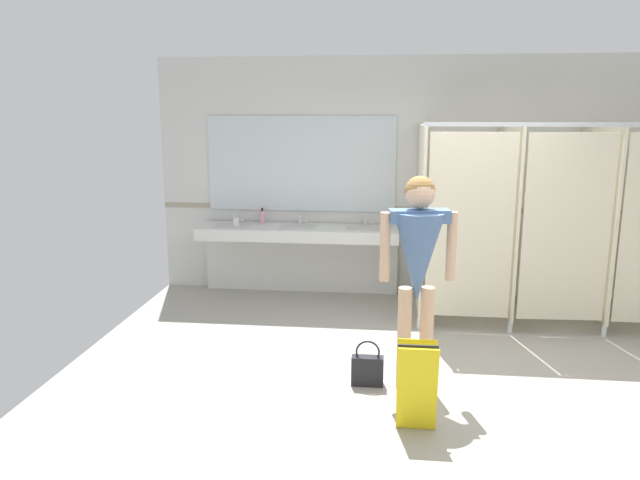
{
  "coord_description": "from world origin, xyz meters",
  "views": [
    {
      "loc": [
        -0.46,
        -4.8,
        2.22
      ],
      "look_at": [
        -1.07,
        0.65,
        1.04
      ],
      "focal_mm": 34.09,
      "sensor_mm": 36.0,
      "label": 1
    }
  ],
  "objects_px": {
    "soap_dispenser": "(262,217)",
    "paper_cup": "(236,222)",
    "person_standing": "(418,256)",
    "handbag": "(367,369)",
    "wet_floor_sign": "(417,385)"
  },
  "relations": [
    {
      "from": "paper_cup",
      "to": "wet_floor_sign",
      "type": "xyz_separation_m",
      "value": [
        2.03,
        -2.99,
        -0.58
      ]
    },
    {
      "from": "person_standing",
      "to": "wet_floor_sign",
      "type": "relative_size",
      "value": 2.72
    },
    {
      "from": "soap_dispenser",
      "to": "wet_floor_sign",
      "type": "xyz_separation_m",
      "value": [
        1.75,
        -3.18,
        -0.61
      ]
    },
    {
      "from": "person_standing",
      "to": "wet_floor_sign",
      "type": "xyz_separation_m",
      "value": [
        -0.01,
        -0.65,
        -0.78
      ]
    },
    {
      "from": "handbag",
      "to": "soap_dispenser",
      "type": "relative_size",
      "value": 2.03
    },
    {
      "from": "person_standing",
      "to": "paper_cup",
      "type": "bearing_deg",
      "value": 131.16
    },
    {
      "from": "soap_dispenser",
      "to": "person_standing",
      "type": "bearing_deg",
      "value": -55.18
    },
    {
      "from": "person_standing",
      "to": "wet_floor_sign",
      "type": "bearing_deg",
      "value": -90.96
    },
    {
      "from": "soap_dispenser",
      "to": "paper_cup",
      "type": "distance_m",
      "value": 0.34
    },
    {
      "from": "wet_floor_sign",
      "to": "paper_cup",
      "type": "bearing_deg",
      "value": 124.18
    },
    {
      "from": "person_standing",
      "to": "paper_cup",
      "type": "height_order",
      "value": "person_standing"
    },
    {
      "from": "handbag",
      "to": "wet_floor_sign",
      "type": "xyz_separation_m",
      "value": [
        0.37,
        -0.66,
        0.19
      ]
    },
    {
      "from": "person_standing",
      "to": "handbag",
      "type": "relative_size",
      "value": 4.48
    },
    {
      "from": "person_standing",
      "to": "handbag",
      "type": "xyz_separation_m",
      "value": [
        -0.38,
        0.01,
        -0.97
      ]
    },
    {
      "from": "soap_dispenser",
      "to": "paper_cup",
      "type": "xyz_separation_m",
      "value": [
        -0.28,
        -0.2,
        -0.03
      ]
    }
  ]
}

